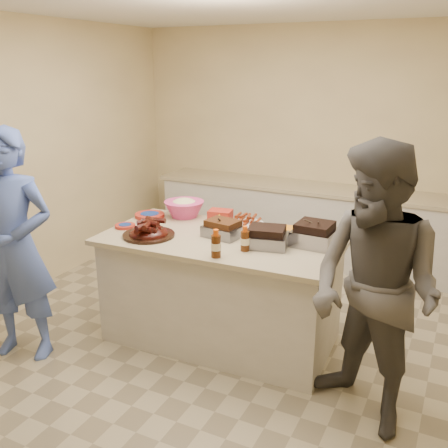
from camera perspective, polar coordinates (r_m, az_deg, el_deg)
The scene contains 20 objects.
room at distance 4.32m, azimuth -0.42°, elevation -13.44°, with size 4.50×5.00×2.70m, color #D4BE87, non-canonical shape.
back_counter at distance 6.02m, azimuth 9.02°, elevation 0.21°, with size 3.60×0.64×0.90m, color beige, non-canonical shape.
island at distance 4.40m, azimuth -0.30°, elevation -12.83°, with size 1.92×1.01×0.91m, color beige, non-canonical shape.
rib_platter at distance 4.10m, azimuth -8.59°, elevation -1.38°, with size 0.42×0.42×0.17m, color #3C0D08, non-canonical shape.
pulled_pork_tray at distance 4.04m, azimuth -0.14°, elevation -1.44°, with size 0.29×0.22×0.09m, color #47230F.
brisket_tray at distance 3.84m, azimuth 4.87°, elevation -2.53°, with size 0.32×0.27×0.10m, color black.
roasting_pan at distance 3.92m, azimuth 10.22°, elevation -2.34°, with size 0.31×0.31×0.12m, color gray.
coleslaw_bowl at distance 4.58m, azimuth -4.54°, elevation 0.84°, with size 0.36×0.36×0.25m, color #C93676, non-canonical shape.
sausage_plate at distance 4.35m, azimuth 2.67°, elevation -0.06°, with size 0.30×0.30×0.05m, color silver.
mac_cheese_dish at distance 4.06m, azimuth 8.70°, elevation -1.58°, with size 0.29×0.22×0.08m, color orange.
bbq_bottle_a at distance 3.62m, azimuth -0.92°, elevation -3.79°, with size 0.07×0.07×0.21m, color #3D1C08.
bbq_bottle_b at distance 3.74m, azimuth 2.39°, elevation -3.07°, with size 0.06×0.06×0.19m, color #3D1C08.
mustard_bottle at distance 4.24m, azimuth -0.54°, elevation -0.53°, with size 0.05×0.05×0.13m, color yellow.
sauce_bowl at distance 4.17m, azimuth 1.24°, elevation -0.83°, with size 0.15×0.05×0.15m, color silver.
plate_stack_large at distance 4.61m, azimuth -8.48°, elevation 0.80°, with size 0.27×0.27×0.03m, color maroon.
plate_stack_small at distance 4.35m, azimuth -11.23°, elevation -0.37°, with size 0.17×0.17×0.02m, color maroon.
plastic_cup at distance 4.59m, azimuth -5.53°, elevation 0.84°, with size 0.10×0.09×0.10m, color brown.
basket_stack at distance 4.45m, azimuth -0.42°, elevation 0.36°, with size 0.20×0.15×0.10m, color maroon.
guest_blue at distance 4.52m, azimuth -21.43°, elevation -13.33°, with size 0.66×1.82×0.44m, color #4861B5.
guest_gray at distance 3.68m, azimuth 15.47°, elevation -20.52°, with size 0.90×1.84×0.70m, color #534F4A.
Camera 1 is at (1.67, -3.30, 2.23)m, focal length 40.00 mm.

